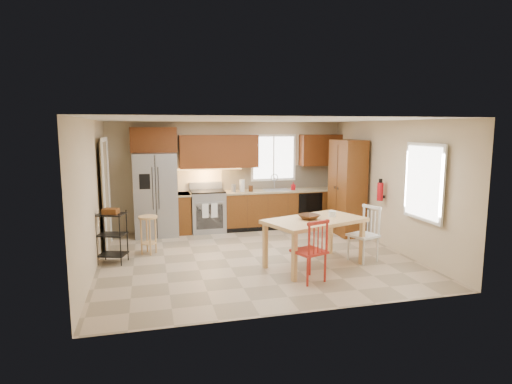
{
  "coord_description": "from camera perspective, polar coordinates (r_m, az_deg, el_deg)",
  "views": [
    {
      "loc": [
        -1.86,
        -7.4,
        2.36
      ],
      "look_at": [
        0.14,
        0.4,
        1.15
      ],
      "focal_mm": 30.0,
      "sensor_mm": 36.0,
      "label": 1
    }
  ],
  "objects": [
    {
      "name": "canister_wood",
      "position": [
        9.89,
        -0.7,
        0.47
      ],
      "size": [
        0.1,
        0.1,
        0.14
      ],
      "primitive_type": "cylinder",
      "color": "#482A13",
      "rests_on": "base_cabinet_run"
    },
    {
      "name": "base_cabinet_run",
      "position": [
        10.28,
        3.75,
        -2.18
      ],
      "size": [
        2.92,
        0.6,
        0.9
      ],
      "primitive_type": "cube",
      "color": "brown",
      "rests_on": "floor"
    },
    {
      "name": "wall_front",
      "position": [
        5.35,
        6.3,
        -3.47
      ],
      "size": [
        5.5,
        0.02,
        2.5
      ],
      "primitive_type": "cube",
      "color": "#CCB793",
      "rests_on": "ground"
    },
    {
      "name": "doorway",
      "position": [
        8.83,
        -19.45,
        -0.47
      ],
      "size": [
        0.04,
        0.95,
        2.1
      ],
      "primitive_type": "cube",
      "color": "#8C7A59",
      "rests_on": "wall_left"
    },
    {
      "name": "wall_right",
      "position": [
        8.78,
        17.44,
        0.9
      ],
      "size": [
        0.02,
        5.0,
        2.5
      ],
      "primitive_type": "cube",
      "color": "#CCB793",
      "rests_on": "ground"
    },
    {
      "name": "chair_red",
      "position": [
        6.71,
        7.09,
        -7.7
      ],
      "size": [
        0.59,
        0.59,
        0.98
      ],
      "primitive_type": null,
      "rotation": [
        0.0,
        0.0,
        0.35
      ],
      "color": "#A9241A",
      "rests_on": "floor"
    },
    {
      "name": "paper_towel",
      "position": [
        9.87,
        -1.87,
        0.86
      ],
      "size": [
        0.12,
        0.12,
        0.28
      ],
      "primitive_type": "cylinder",
      "color": "silver",
      "rests_on": "base_cabinet_run"
    },
    {
      "name": "fire_extinguisher",
      "position": [
        8.87,
        16.23,
        0.04
      ],
      "size": [
        0.12,
        0.12,
        0.36
      ],
      "primitive_type": "cylinder",
      "color": "#AF0C13",
      "rests_on": "wall_right"
    },
    {
      "name": "pantry",
      "position": [
        9.69,
        12.05,
        0.59
      ],
      "size": [
        0.5,
        0.95,
        2.1
      ],
      "primitive_type": "cube",
      "color": "brown",
      "rests_on": "floor"
    },
    {
      "name": "range_stove",
      "position": [
        9.86,
        -6.45,
        -2.62
      ],
      "size": [
        0.76,
        0.63,
        0.92
      ],
      "primitive_type": "cube",
      "color": "gray",
      "rests_on": "floor"
    },
    {
      "name": "upper_right_block",
      "position": [
        10.57,
        8.59,
        5.55
      ],
      "size": [
        1.0,
        0.35,
        0.75
      ],
      "primitive_type": "cube",
      "color": "#592C0E",
      "rests_on": "wall_back"
    },
    {
      "name": "refrigerator",
      "position": [
        9.63,
        -13.24,
        -0.34
      ],
      "size": [
        0.92,
        0.75,
        1.82
      ],
      "primitive_type": "cube",
      "color": "gray",
      "rests_on": "floor"
    },
    {
      "name": "sink",
      "position": [
        10.15,
        2.76,
        0.04
      ],
      "size": [
        0.62,
        0.46,
        0.16
      ],
      "primitive_type": "cube",
      "color": "gray",
      "rests_on": "base_cabinet_run"
    },
    {
      "name": "floor",
      "position": [
        7.98,
        -0.24,
        -8.64
      ],
      "size": [
        5.5,
        5.5,
        0.0
      ],
      "primitive_type": "plane",
      "color": "tan",
      "rests_on": "ground"
    },
    {
      "name": "table_jar",
      "position": [
        7.57,
        10.11,
        -3.05
      ],
      "size": [
        0.17,
        0.17,
        0.15
      ],
      "primitive_type": "cylinder",
      "rotation": [
        0.0,
        0.0,
        0.35
      ],
      "color": "silver",
      "rests_on": "dining_table"
    },
    {
      "name": "base_cabinet_narrow",
      "position": [
        9.81,
        -9.65,
        -2.8
      ],
      "size": [
        0.3,
        0.6,
        0.9
      ],
      "primitive_type": "cube",
      "color": "brown",
      "rests_on": "floor"
    },
    {
      "name": "backsplash",
      "position": [
        10.44,
        3.31,
        2.02
      ],
      "size": [
        2.92,
        0.03,
        0.55
      ],
      "primitive_type": "cube",
      "color": "beige",
      "rests_on": "wall_back"
    },
    {
      "name": "dishwasher",
      "position": [
        10.2,
        7.26,
        -2.31
      ],
      "size": [
        0.6,
        0.02,
        0.78
      ],
      "primitive_type": "cube",
      "color": "black",
      "rests_on": "floor"
    },
    {
      "name": "upper_left_block",
      "position": [
        9.87,
        -4.97,
        5.41
      ],
      "size": [
        1.8,
        0.35,
        0.75
      ],
      "primitive_type": "cube",
      "color": "#592C0E",
      "rests_on": "wall_back"
    },
    {
      "name": "utility_cart",
      "position": [
        7.94,
        -18.65,
        -5.74
      ],
      "size": [
        0.55,
        0.49,
        0.92
      ],
      "primitive_type": null,
      "rotation": [
        0.0,
        0.0,
        -0.33
      ],
      "color": "black",
      "rests_on": "floor"
    },
    {
      "name": "window_back",
      "position": [
        10.33,
        2.33,
        4.6
      ],
      "size": [
        1.12,
        0.04,
        1.12
      ],
      "primitive_type": "cube",
      "color": "white",
      "rests_on": "wall_back"
    },
    {
      "name": "wall_back",
      "position": [
        10.13,
        -3.69,
        2.24
      ],
      "size": [
        5.5,
        0.02,
        2.5
      ],
      "primitive_type": "cube",
      "color": "#CCB793",
      "rests_on": "ground"
    },
    {
      "name": "upper_over_fridge",
      "position": [
        9.73,
        -13.5,
        6.78
      ],
      "size": [
        1.0,
        0.35,
        0.55
      ],
      "primitive_type": "cube",
      "color": "#592C0E",
      "rests_on": "wall_back"
    },
    {
      "name": "table_bowl",
      "position": [
        7.3,
        7.08,
        -3.66
      ],
      "size": [
        0.43,
        0.43,
        0.08
      ],
      "primitive_type": "imported",
      "rotation": [
        0.0,
        0.0,
        0.35
      ],
      "color": "#482A13",
      "rests_on": "dining_table"
    },
    {
      "name": "canister_steel",
      "position": [
        9.83,
        -3.01,
        0.53
      ],
      "size": [
        0.11,
        0.11,
        0.18
      ],
      "primitive_type": "cylinder",
      "color": "gray",
      "rests_on": "base_cabinet_run"
    },
    {
      "name": "wall_left",
      "position": [
        7.53,
        -20.98,
        -0.49
      ],
      "size": [
        0.02,
        5.0,
        2.5
      ],
      "primitive_type": "cube",
      "color": "#CCB793",
      "rests_on": "ground"
    },
    {
      "name": "soap_bottle",
      "position": [
        10.16,
        4.98,
        0.8
      ],
      "size": [
        0.09,
        0.09,
        0.19
      ],
      "primitive_type": "imported",
      "color": "#AF0C13",
      "rests_on": "base_cabinet_run"
    },
    {
      "name": "undercab_glow",
      "position": [
        9.83,
        -6.64,
        3.06
      ],
      "size": [
        1.6,
        0.3,
        0.01
      ],
      "primitive_type": "cube",
      "color": "#FFBF66",
      "rests_on": "wall_back"
    },
    {
      "name": "ceiling",
      "position": [
        7.63,
        -0.25,
        9.6
      ],
      "size": [
        5.5,
        5.0,
        0.02
      ],
      "primitive_type": "cube",
      "color": "silver",
      "rests_on": "ground"
    },
    {
      "name": "chair_white",
      "position": [
        7.86,
        14.11,
        -5.48
      ],
      "size": [
        0.59,
        0.59,
        0.98
      ],
      "primitive_type": null,
      "rotation": [
        0.0,
        0.0,
        1.92
      ],
      "color": "silver",
      "rests_on": "floor"
    },
    {
      "name": "window_right",
      "position": [
        7.77,
        21.5,
        1.23
      ],
      "size": [
        0.04,
        1.02,
        1.32
      ],
      "primitive_type": "cube",
      "color": "white",
      "rests_on": "wall_right"
    },
    {
      "name": "dining_table",
      "position": [
        7.44,
        7.77,
        -6.76
      ],
      "size": [
        1.89,
        1.45,
        0.81
      ],
      "primitive_type": null,
      "rotation": [
        0.0,
        0.0,
        0.35
      ],
      "color": "tan",
      "rests_on": "floor"
    },
    {
      "name": "bar_stool",
      "position": [
        8.34,
        -14.14,
        -5.57
      ],
      "size": [
        0.43,
        0.43,
        0.72
      ],
      "primitive_type": null,
      "rotation": [
        0.0,
        0.0,
        0.24
      ],
      "color": "tan",
      "rests_on": "floor"
    }
  ]
}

